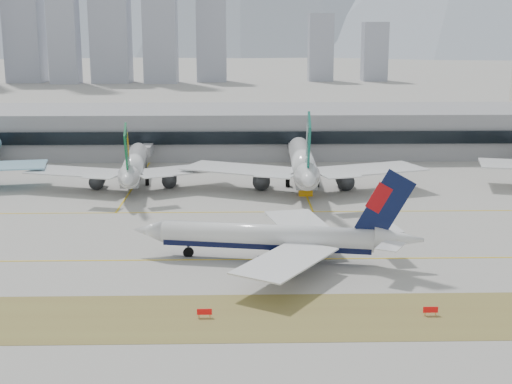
{
  "coord_description": "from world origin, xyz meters",
  "views": [
    {
      "loc": [
        -2.96,
        -129.85,
        41.06
      ],
      "look_at": [
        0.58,
        18.0,
        7.5
      ],
      "focal_mm": 50.0,
      "sensor_mm": 36.0,
      "label": 1
    }
  ],
  "objects_px": {
    "taxiing_airliner": "(277,238)",
    "terminal": "(248,130)",
    "widebody_eva": "(134,167)",
    "widebody_cathay": "(303,165)"
  },
  "relations": [
    {
      "from": "widebody_cathay",
      "to": "terminal",
      "type": "bearing_deg",
      "value": 15.76
    },
    {
      "from": "widebody_eva",
      "to": "widebody_cathay",
      "type": "height_order",
      "value": "widebody_cathay"
    },
    {
      "from": "taxiing_airliner",
      "to": "widebody_cathay",
      "type": "relative_size",
      "value": 0.81
    },
    {
      "from": "widebody_eva",
      "to": "terminal",
      "type": "height_order",
      "value": "widebody_eva"
    },
    {
      "from": "widebody_eva",
      "to": "taxiing_airliner",
      "type": "bearing_deg",
      "value": -155.83
    },
    {
      "from": "taxiing_airliner",
      "to": "terminal",
      "type": "distance_m",
      "value": 120.8
    },
    {
      "from": "widebody_eva",
      "to": "terminal",
      "type": "xyz_separation_m",
      "value": [
        31.39,
        55.85,
        2.16
      ]
    },
    {
      "from": "widebody_eva",
      "to": "widebody_cathay",
      "type": "distance_m",
      "value": 45.48
    },
    {
      "from": "widebody_cathay",
      "to": "terminal",
      "type": "xyz_separation_m",
      "value": [
        -14.02,
        58.3,
        1.3
      ]
    },
    {
      "from": "widebody_eva",
      "to": "terminal",
      "type": "relative_size",
      "value": 0.2
    }
  ]
}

